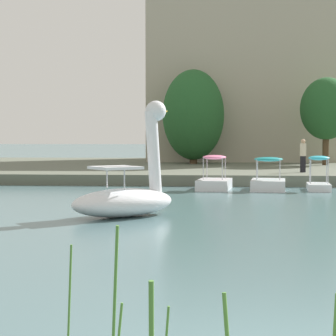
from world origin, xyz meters
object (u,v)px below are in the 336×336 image
Objects in this scene: tree_broadleaf_left at (326,109)px; pedal_boat_pink at (214,180)px; tree_willow_near_path at (194,115)px; swan_boat at (127,192)px; pedal_boat_cyan at (319,180)px; pedal_boat_teal at (268,181)px; person_on_path at (303,155)px.

pedal_boat_pink is at bearing -119.07° from tree_broadleaf_left.
tree_willow_near_path is 9.09m from tree_broadleaf_left.
swan_boat is 1.79× the size of pedal_boat_cyan.
pedal_boat_teal is 1.40× the size of person_on_path.
pedal_boat_teal is at bearing -75.89° from tree_willow_near_path.
pedal_boat_cyan is (7.10, 9.00, -0.24)m from swan_boat.
tree_broadleaf_left is at bearing 77.65° from pedal_boat_cyan.
person_on_path is (7.15, 13.63, 0.75)m from swan_boat.
tree_broadleaf_left reaches higher than pedal_boat_teal.
tree_broadleaf_left is 9.91m from person_on_path.
pedal_boat_teal is 2.38m from pedal_boat_pink.
tree_willow_near_path is at bearing 87.34° from swan_boat.
swan_boat reaches higher than pedal_boat_pink.
pedal_boat_pink is at bearing 178.25° from pedal_boat_teal.
tree_willow_near_path is at bearing 95.41° from pedal_boat_pink.
tree_broadleaf_left is (8.96, -1.46, 0.31)m from tree_willow_near_path.
tree_willow_near_path reaches higher than person_on_path.
pedal_boat_teal is 0.36× the size of tree_willow_near_path.
swan_boat is 10.27m from pedal_boat_teal.
pedal_boat_cyan is 14.49m from tree_broadleaf_left.
pedal_boat_cyan is 16.63m from tree_willow_near_path.
swan_boat is 9.44m from pedal_boat_pink.
swan_boat is 0.58× the size of tree_broadleaf_left.
swan_boat is 15.41m from person_on_path.
pedal_boat_cyan is 1.10× the size of person_on_path.
tree_willow_near_path is 3.86× the size of person_on_path.
tree_broadleaf_left is at bearing 60.93° from pedal_boat_pink.
tree_willow_near_path is at bearing 111.58° from pedal_boat_cyan.
person_on_path is (4.61, 4.55, 1.01)m from pedal_boat_pink.
pedal_boat_cyan is at bearing -102.35° from tree_broadleaf_left.
pedal_boat_pink is at bearing -84.59° from tree_willow_near_path.
pedal_boat_cyan is at bearing 51.75° from swan_boat.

